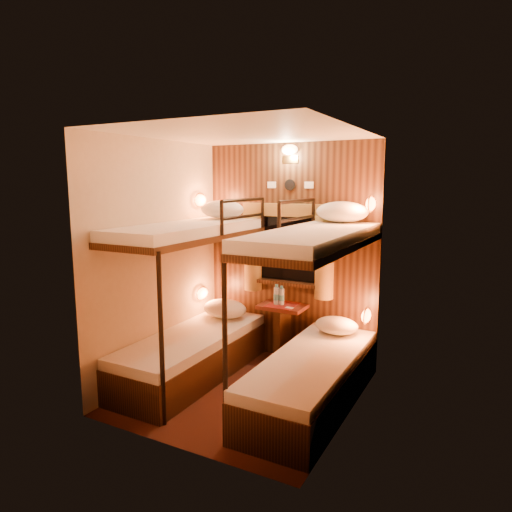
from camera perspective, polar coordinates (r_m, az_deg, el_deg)
The scene contains 22 objects.
floor at distance 4.55m, azimuth -1.40°, elevation -16.60°, with size 2.10×2.10×0.00m, color #3D1610.
ceiling at distance 4.11m, azimuth -1.54°, elevation 15.07°, with size 2.10×2.10×0.00m, color silver.
wall_back at distance 5.10m, azimuth 4.32°, elevation 0.39°, with size 2.40×2.40×0.00m, color #C6B293.
wall_front at distance 3.31m, azimuth -10.42°, elevation -4.57°, with size 2.40×2.40×0.00m, color #C6B293.
wall_left at distance 4.73m, azimuth -12.09°, elevation -0.48°, with size 2.40×2.40×0.00m, color #C6B293.
wall_right at distance 3.79m, azimuth 11.85°, elevation -2.87°, with size 2.40×2.40×0.00m, color #C6B293.
back_panel at distance 5.08m, azimuth 4.25°, elevation 0.37°, with size 2.00×0.03×2.40m, color black.
bunk_left at distance 4.72m, azimuth -7.96°, elevation -8.39°, with size 0.72×1.90×1.82m.
bunk_right at distance 4.14m, azimuth 7.05°, elevation -10.97°, with size 0.72×1.90×1.82m.
window at distance 5.06m, azimuth 4.11°, elevation 0.10°, with size 1.00×0.12×0.79m.
curtains at distance 5.01m, azimuth 3.97°, elevation 0.98°, with size 1.10×0.22×1.00m.
back_fixtures at distance 5.00m, azimuth 4.23°, elevation 12.25°, with size 0.54×0.09×0.48m.
reading_lamps at distance 4.77m, azimuth 2.64°, elevation 0.29°, with size 2.00×0.20×1.25m.
table at distance 5.10m, azimuth 3.30°, elevation -8.67°, with size 0.50×0.34×0.66m.
bottle_left at distance 5.02m, azimuth 2.58°, elevation -5.01°, with size 0.07×0.07×0.23m.
bottle_right at distance 5.00m, azimuth 3.21°, elevation -5.12°, with size 0.06×0.06×0.21m.
sachet_a at distance 4.91m, azimuth 4.18°, elevation -6.48°, with size 0.08×0.06×0.01m, color silver.
sachet_b at distance 5.04m, azimuth 4.80°, elevation -6.07°, with size 0.06×0.05×0.00m, color silver.
pillow_lower_left at distance 5.22m, azimuth -3.92°, elevation -6.58°, with size 0.52×0.37×0.21m, color silver.
pillow_lower_right at distance 4.75m, azimuth 10.03°, elevation -8.54°, with size 0.44×0.32×0.17m, color silver.
pillow_upper_left at distance 5.01m, azimuth -4.24°, elevation 5.83°, with size 0.50×0.36×0.20m, color silver.
pillow_upper_right at distance 4.61m, azimuth 10.72°, elevation 5.45°, with size 0.52×0.37×0.21m, color silver.
Camera 1 is at (2.01, -3.57, 1.98)m, focal length 32.00 mm.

